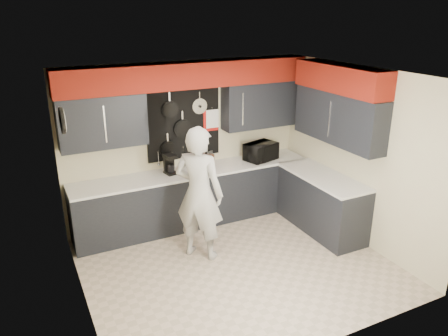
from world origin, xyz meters
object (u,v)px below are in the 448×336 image
utensil_crock (205,163)px  coffee_maker (170,163)px  microwave (261,152)px  person (199,194)px  knife_block (210,161)px

utensil_crock → coffee_maker: bearing=175.9°
microwave → coffee_maker: coffee_maker is taller
person → knife_block: bearing=-74.9°
microwave → knife_block: microwave is taller
microwave → utensil_crock: size_ratio=3.07×
microwave → utensil_crock: microwave is taller
utensil_crock → knife_block: bearing=0.5°
knife_block → utensil_crock: (-0.09, -0.00, -0.03)m
knife_block → person: size_ratio=0.12×
knife_block → utensil_crock: knife_block is taller
utensil_crock → coffee_maker: coffee_maker is taller
knife_block → utensil_crock: size_ratio=1.29×
knife_block → coffee_maker: 0.67m
coffee_maker → knife_block: bearing=-12.6°
microwave → coffee_maker: size_ratio=1.72×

